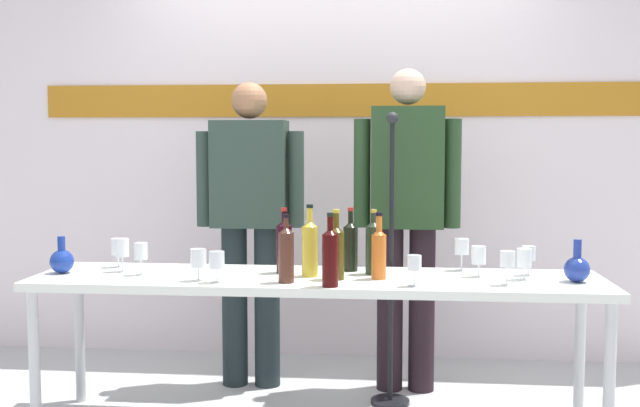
% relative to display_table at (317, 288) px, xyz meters
% --- Properties ---
extents(back_wall, '(5.27, 0.11, 3.00)m').
position_rel_display_table_xyz_m(back_wall, '(0.00, 1.25, 0.83)').
color(back_wall, white).
rests_on(back_wall, ground).
extents(display_table, '(2.65, 0.59, 0.73)m').
position_rel_display_table_xyz_m(display_table, '(0.00, 0.00, 0.00)').
color(display_table, white).
rests_on(display_table, ground).
extents(decanter_blue_left, '(0.11, 0.11, 0.18)m').
position_rel_display_table_xyz_m(decanter_blue_left, '(-1.22, -0.03, 0.12)').
color(decanter_blue_left, navy).
rests_on(decanter_blue_left, display_table).
extents(decanter_blue_right, '(0.11, 0.11, 0.19)m').
position_rel_display_table_xyz_m(decanter_blue_right, '(1.17, -0.03, 0.12)').
color(decanter_blue_right, navy).
rests_on(decanter_blue_right, display_table).
extents(presenter_left, '(0.59, 0.22, 1.67)m').
position_rel_display_table_xyz_m(presenter_left, '(-0.43, 0.59, 0.28)').
color(presenter_left, '#1C272A').
rests_on(presenter_left, ground).
extents(presenter_right, '(0.57, 0.22, 1.74)m').
position_rel_display_table_xyz_m(presenter_right, '(0.43, 0.59, 0.31)').
color(presenter_right, black).
rests_on(presenter_right, ground).
extents(wine_bottle_0, '(0.08, 0.08, 0.31)m').
position_rel_display_table_xyz_m(wine_bottle_0, '(0.26, 0.08, 0.19)').
color(wine_bottle_0, '#223221').
rests_on(wine_bottle_0, display_table).
extents(wine_bottle_1, '(0.07, 0.07, 0.31)m').
position_rel_display_table_xyz_m(wine_bottle_1, '(0.29, -0.04, 0.18)').
color(wine_bottle_1, '#D26320').
rests_on(wine_bottle_1, display_table).
extents(wine_bottle_2, '(0.07, 0.07, 0.31)m').
position_rel_display_table_xyz_m(wine_bottle_2, '(-0.17, 0.08, 0.19)').
color(wine_bottle_2, black).
rests_on(wine_bottle_2, display_table).
extents(wine_bottle_3, '(0.07, 0.07, 0.31)m').
position_rel_display_table_xyz_m(wine_bottle_3, '(-0.12, -0.16, 0.19)').
color(wine_bottle_3, '#4C281D').
rests_on(wine_bottle_3, display_table).
extents(wine_bottle_4, '(0.08, 0.08, 0.34)m').
position_rel_display_table_xyz_m(wine_bottle_4, '(-0.03, -0.00, 0.20)').
color(wine_bottle_4, gold).
rests_on(wine_bottle_4, display_table).
extents(wine_bottle_5, '(0.07, 0.07, 0.32)m').
position_rel_display_table_xyz_m(wine_bottle_5, '(0.09, -0.07, 0.19)').
color(wine_bottle_5, '#44370C').
rests_on(wine_bottle_5, display_table).
extents(wine_bottle_6, '(0.07, 0.07, 0.32)m').
position_rel_display_table_xyz_m(wine_bottle_6, '(0.08, -0.24, 0.19)').
color(wine_bottle_6, '#370605').
rests_on(wine_bottle_6, display_table).
extents(wine_bottle_7, '(0.07, 0.07, 0.31)m').
position_rel_display_table_xyz_m(wine_bottle_7, '(0.15, 0.16, 0.18)').
color(wine_bottle_7, black).
rests_on(wine_bottle_7, display_table).
extents(wine_glass_left_0, '(0.06, 0.06, 0.15)m').
position_rel_display_table_xyz_m(wine_glass_left_0, '(-0.83, -0.04, 0.17)').
color(wine_glass_left_0, white).
rests_on(wine_glass_left_0, display_table).
extents(wine_glass_left_1, '(0.07, 0.07, 0.16)m').
position_rel_display_table_xyz_m(wine_glass_left_1, '(-0.95, 0.03, 0.17)').
color(wine_glass_left_1, white).
rests_on(wine_glass_left_1, display_table).
extents(wine_glass_left_2, '(0.07, 0.07, 0.14)m').
position_rel_display_table_xyz_m(wine_glass_left_2, '(-0.43, -0.20, 0.16)').
color(wine_glass_left_2, white).
rests_on(wine_glass_left_2, display_table).
extents(wine_glass_left_3, '(0.07, 0.07, 0.15)m').
position_rel_display_table_xyz_m(wine_glass_left_3, '(-0.52, -0.16, 0.16)').
color(wine_glass_left_3, white).
rests_on(wine_glass_left_3, display_table).
extents(wine_glass_left_4, '(0.07, 0.07, 0.15)m').
position_rel_display_table_xyz_m(wine_glass_left_4, '(-1.01, 0.16, 0.16)').
color(wine_glass_left_4, white).
rests_on(wine_glass_left_4, display_table).
extents(wine_glass_right_0, '(0.07, 0.07, 0.16)m').
position_rel_display_table_xyz_m(wine_glass_right_0, '(0.68, 0.22, 0.17)').
color(wine_glass_right_0, white).
rests_on(wine_glass_right_0, display_table).
extents(wine_glass_right_1, '(0.06, 0.06, 0.14)m').
position_rel_display_table_xyz_m(wine_glass_right_1, '(0.44, -0.20, 0.16)').
color(wine_glass_right_1, white).
rests_on(wine_glass_right_1, display_table).
extents(wine_glass_right_2, '(0.07, 0.07, 0.14)m').
position_rel_display_table_xyz_m(wine_glass_right_2, '(0.94, 0.00, 0.15)').
color(wine_glass_right_2, white).
rests_on(wine_glass_right_2, display_table).
extents(wine_glass_right_3, '(0.06, 0.06, 0.14)m').
position_rel_display_table_xyz_m(wine_glass_right_3, '(0.98, 0.12, 0.16)').
color(wine_glass_right_3, white).
rests_on(wine_glass_right_3, display_table).
extents(wine_glass_right_4, '(0.07, 0.07, 0.15)m').
position_rel_display_table_xyz_m(wine_glass_right_4, '(0.85, -0.14, 0.17)').
color(wine_glass_right_4, white).
rests_on(wine_glass_right_4, display_table).
extents(wine_glass_right_5, '(0.07, 0.07, 0.14)m').
position_rel_display_table_xyz_m(wine_glass_right_5, '(0.75, 0.06, 0.16)').
color(wine_glass_right_5, white).
rests_on(wine_glass_right_5, display_table).
extents(microphone_stand, '(0.20, 0.20, 1.50)m').
position_rel_display_table_xyz_m(microphone_stand, '(0.34, 0.36, -0.17)').
color(microphone_stand, black).
rests_on(microphone_stand, ground).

